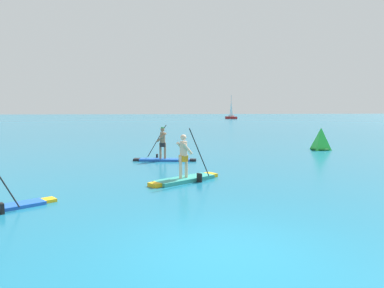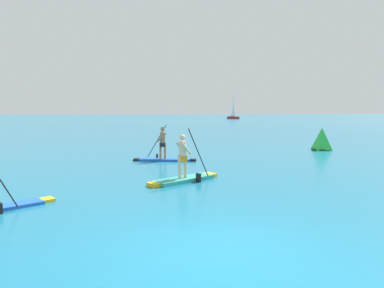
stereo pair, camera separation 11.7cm
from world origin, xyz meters
name	(u,v)px [view 1 (the left image)]	position (x,y,z in m)	size (l,w,h in m)	color
ground	(228,255)	(0.00, 0.00, 0.00)	(440.00, 440.00, 0.00)	#196B8C
paddleboarder_mid_center	(185,173)	(0.41, 6.40, 0.31)	(2.77, 1.92, 1.94)	teal
paddleboarder_far_right	(164,154)	(0.27, 11.58, 0.37)	(3.16, 1.24, 1.84)	blue
race_marker_buoy	(321,140)	(10.77, 14.42, 0.64)	(1.43, 1.43, 1.43)	green
sailboat_right_horizon	(231,116)	(30.02, 92.41, 0.89)	(2.46, 4.85, 6.95)	#A51E1E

